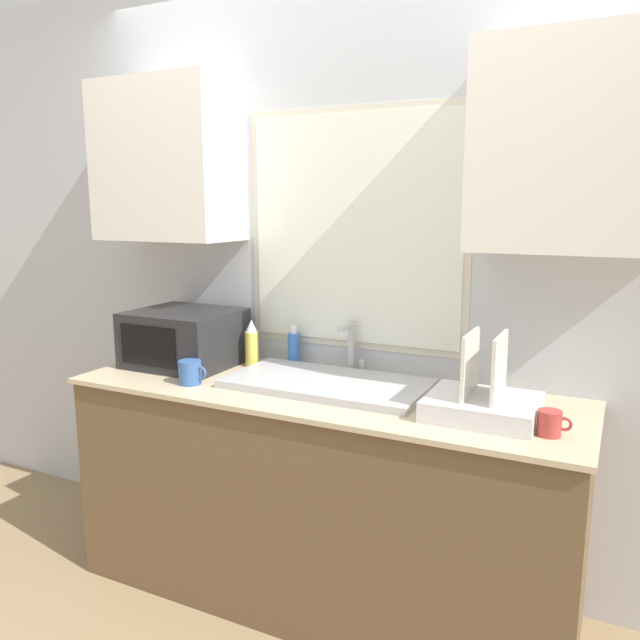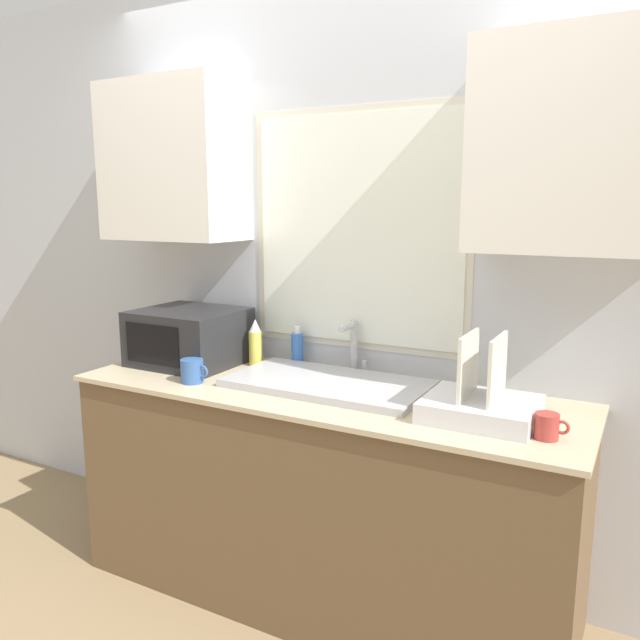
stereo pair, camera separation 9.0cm
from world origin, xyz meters
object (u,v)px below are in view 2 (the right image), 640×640
Objects in this scene: faucet at (353,344)px; mug_near_sink at (192,371)px; microwave at (189,337)px; dish_rack at (481,404)px; spray_bottle at (255,343)px; soap_bottle at (297,348)px.

faucet reaches higher than mug_near_sink.
faucet is 0.75m from microwave.
dish_rack reaches higher than spray_bottle.
mug_near_sink is at bearing -101.19° from spray_bottle.
microwave reaches higher than spray_bottle.
dish_rack is 2.02× the size of soap_bottle.
spray_bottle is 0.36m from mug_near_sink.
microwave reaches higher than soap_bottle.
dish_rack is at bearing -12.25° from spray_bottle.
soap_bottle is (-0.90, 0.31, 0.03)m from dish_rack.
soap_bottle is (-0.28, 0.01, -0.05)m from faucet.
soap_bottle is 1.44× the size of mug_near_sink.
microwave is (-0.73, -0.19, -0.01)m from faucet.
soap_bottle is 0.49m from mug_near_sink.
microwave is 0.31m from spray_bottle.
soap_bottle reaches higher than mug_near_sink.
faucet reaches higher than spray_bottle.
dish_rack is 1.09m from spray_bottle.
microwave reaches higher than faucet.
spray_bottle is 0.19m from soap_bottle.
faucet is 0.45m from spray_bottle.
faucet is 0.28m from soap_bottle.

